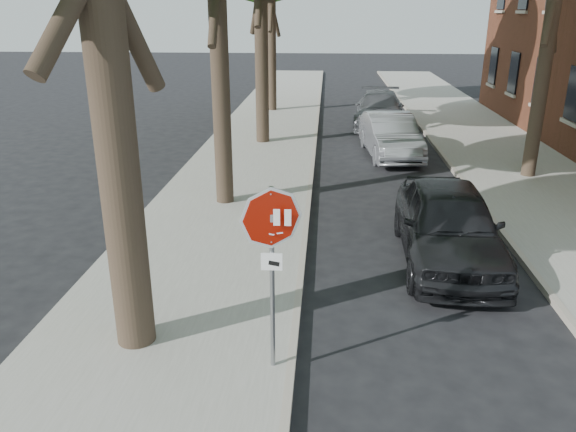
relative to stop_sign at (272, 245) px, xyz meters
name	(u,v)px	position (x,y,z in m)	size (l,w,h in m)	color
ground	(323,374)	(0.70, 0.03, -1.95)	(120.00, 120.00, 0.00)	black
sidewalk_left	(254,156)	(-1.80, 12.03, -1.89)	(4.00, 55.00, 0.12)	gray
sidewalk_right	(507,160)	(6.70, 12.03, -1.89)	(4.00, 55.00, 0.12)	gray
curb_left	(313,156)	(0.25, 12.03, -1.88)	(0.12, 55.00, 0.13)	#9E9384
curb_right	(445,159)	(4.65, 12.03, -1.88)	(0.12, 55.00, 0.13)	#9E9384
stop_sign	(272,245)	(0.00, 0.00, 0.00)	(0.76, 0.34, 2.61)	gray
car_a	(448,224)	(3.11, 3.97, -1.16)	(1.85, 4.60, 1.57)	black
car_b	(390,136)	(2.85, 12.52, -1.23)	(1.52, 4.36, 1.44)	gray
car_c	(379,110)	(2.91, 17.74, -1.23)	(2.03, 4.98, 1.45)	#535459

